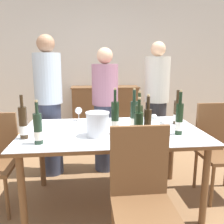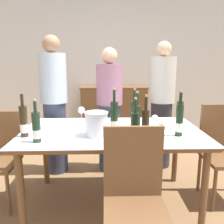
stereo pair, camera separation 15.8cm
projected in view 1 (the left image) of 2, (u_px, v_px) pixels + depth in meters
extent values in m
plane|color=olive|center=(112.00, 202.00, 2.45)|extent=(12.00, 12.00, 0.00)
cube|color=silver|center=(99.00, 62.00, 4.72)|extent=(8.00, 0.10, 2.80)
cube|color=brown|center=(105.00, 111.00, 4.65)|extent=(1.25, 0.44, 0.93)
cube|color=brown|center=(105.00, 87.00, 4.55)|extent=(1.28, 0.46, 0.02)
cylinder|color=brown|center=(22.00, 197.00, 1.89)|extent=(0.06, 0.06, 0.73)
cylinder|color=brown|center=(205.00, 186.00, 2.04)|extent=(0.06, 0.06, 0.73)
cylinder|color=brown|center=(42.00, 156.00, 2.70)|extent=(0.06, 0.06, 0.73)
cylinder|color=brown|center=(171.00, 151.00, 2.85)|extent=(0.06, 0.06, 0.73)
cube|color=brown|center=(112.00, 133.00, 2.29)|extent=(1.69, 1.00, 0.04)
cube|color=white|center=(112.00, 130.00, 2.29)|extent=(1.72, 1.03, 0.01)
cylinder|color=silver|center=(98.00, 124.00, 2.09)|extent=(0.20, 0.20, 0.22)
cylinder|color=silver|center=(98.00, 113.00, 2.07)|extent=(0.21, 0.21, 0.01)
cylinder|color=black|center=(179.00, 119.00, 2.13)|extent=(0.06, 0.06, 0.28)
cylinder|color=white|center=(179.00, 126.00, 2.14)|extent=(0.07, 0.07, 0.08)
cylinder|color=black|center=(181.00, 98.00, 2.09)|extent=(0.03, 0.03, 0.11)
cylinder|color=tan|center=(181.00, 91.00, 2.08)|extent=(0.02, 0.02, 0.02)
cylinder|color=#1E3323|center=(134.00, 116.00, 2.28)|extent=(0.07, 0.07, 0.28)
cylinder|color=silver|center=(134.00, 122.00, 2.29)|extent=(0.07, 0.07, 0.08)
cylinder|color=#1E3323|center=(134.00, 96.00, 2.24)|extent=(0.03, 0.03, 0.11)
cylinder|color=tan|center=(134.00, 89.00, 2.23)|extent=(0.02, 0.02, 0.02)
cylinder|color=#1E3323|center=(38.00, 129.00, 1.89)|extent=(0.07, 0.07, 0.25)
cylinder|color=silver|center=(38.00, 135.00, 1.90)|extent=(0.07, 0.07, 0.07)
cylinder|color=#1E3323|center=(37.00, 108.00, 1.85)|extent=(0.03, 0.03, 0.09)
cylinder|color=tan|center=(36.00, 101.00, 1.84)|extent=(0.02, 0.02, 0.02)
cylinder|color=#28381E|center=(139.00, 123.00, 1.99)|extent=(0.06, 0.06, 0.29)
cylinder|color=white|center=(139.00, 130.00, 2.00)|extent=(0.06, 0.06, 0.08)
cylinder|color=#28381E|center=(139.00, 99.00, 1.95)|extent=(0.02, 0.02, 0.10)
cylinder|color=tan|center=(140.00, 92.00, 1.94)|extent=(0.02, 0.02, 0.02)
cylinder|color=black|center=(115.00, 118.00, 2.15)|extent=(0.07, 0.07, 0.30)
cylinder|color=silver|center=(115.00, 125.00, 2.16)|extent=(0.07, 0.07, 0.08)
cylinder|color=black|center=(115.00, 96.00, 2.11)|extent=(0.02, 0.02, 0.11)
cylinder|color=tan|center=(115.00, 89.00, 2.09)|extent=(0.02, 0.02, 0.02)
cylinder|color=#332314|center=(23.00, 123.00, 2.01)|extent=(0.07, 0.07, 0.28)
cylinder|color=white|center=(24.00, 130.00, 2.03)|extent=(0.07, 0.07, 0.08)
cylinder|color=#332314|center=(21.00, 101.00, 1.97)|extent=(0.03, 0.03, 0.10)
cylinder|color=black|center=(139.00, 129.00, 1.87)|extent=(0.07, 0.07, 0.26)
cylinder|color=white|center=(138.00, 136.00, 1.88)|extent=(0.07, 0.07, 0.07)
cylinder|color=black|center=(139.00, 106.00, 1.83)|extent=(0.02, 0.02, 0.10)
cylinder|color=tan|center=(139.00, 98.00, 1.82)|extent=(0.02, 0.02, 0.02)
cylinder|color=#332314|center=(177.00, 112.00, 2.49)|extent=(0.07, 0.07, 0.25)
cylinder|color=white|center=(177.00, 117.00, 2.51)|extent=(0.07, 0.07, 0.07)
cylinder|color=#332314|center=(178.00, 95.00, 2.46)|extent=(0.03, 0.03, 0.11)
cylinder|color=#332314|center=(148.00, 125.00, 1.99)|extent=(0.06, 0.06, 0.26)
cylinder|color=silver|center=(147.00, 131.00, 2.01)|extent=(0.06, 0.06, 0.07)
cylinder|color=#332314|center=(148.00, 103.00, 1.96)|extent=(0.03, 0.03, 0.11)
cylinder|color=tan|center=(148.00, 95.00, 1.94)|extent=(0.02, 0.02, 0.02)
cylinder|color=white|center=(154.00, 128.00, 2.36)|extent=(0.06, 0.06, 0.00)
cylinder|color=white|center=(154.00, 124.00, 2.35)|extent=(0.01, 0.01, 0.08)
sphere|color=white|center=(154.00, 118.00, 2.34)|extent=(0.07, 0.07, 0.07)
cylinder|color=white|center=(164.00, 136.00, 2.11)|extent=(0.07, 0.07, 0.00)
cylinder|color=white|center=(164.00, 131.00, 2.11)|extent=(0.01, 0.01, 0.08)
sphere|color=white|center=(164.00, 124.00, 2.09)|extent=(0.08, 0.08, 0.08)
cylinder|color=white|center=(79.00, 121.00, 2.65)|extent=(0.07, 0.07, 0.00)
cylinder|color=white|center=(79.00, 117.00, 2.64)|extent=(0.01, 0.01, 0.08)
sphere|color=white|center=(79.00, 111.00, 2.63)|extent=(0.08, 0.08, 0.08)
cylinder|color=brown|center=(7.00, 199.00, 2.13)|extent=(0.03, 0.03, 0.41)
cylinder|color=brown|center=(19.00, 179.00, 2.49)|extent=(0.03, 0.03, 0.41)
cylinder|color=brown|center=(212.00, 187.00, 2.32)|extent=(0.03, 0.03, 0.43)
cylinder|color=brown|center=(195.00, 170.00, 2.68)|extent=(0.03, 0.03, 0.43)
cube|color=brown|center=(222.00, 156.00, 2.47)|extent=(0.42, 0.42, 0.04)
cube|color=brown|center=(215.00, 126.00, 2.60)|extent=(0.42, 0.04, 0.51)
cylinder|color=brown|center=(162.00, 222.00, 1.81)|extent=(0.03, 0.03, 0.43)
cube|color=brown|center=(144.00, 212.00, 1.56)|extent=(0.42, 0.42, 0.04)
cube|color=brown|center=(139.00, 161.00, 1.69)|extent=(0.42, 0.04, 0.52)
cylinder|color=#383F56|center=(51.00, 139.00, 3.01)|extent=(0.28, 0.28, 0.92)
cylinder|color=silver|center=(48.00, 78.00, 2.85)|extent=(0.33, 0.33, 0.60)
sphere|color=#A37556|center=(46.00, 43.00, 2.76)|extent=(0.21, 0.21, 0.21)
cylinder|color=#383F56|center=(105.00, 137.00, 3.12)|extent=(0.28, 0.28, 0.88)
cylinder|color=#9E667A|center=(105.00, 85.00, 2.98)|extent=(0.33, 0.33, 0.51)
sphere|color=#DBAD89|center=(105.00, 56.00, 2.90)|extent=(0.20, 0.20, 0.20)
cylinder|color=#2D2D33|center=(155.00, 133.00, 3.27)|extent=(0.28, 0.28, 0.89)
cylinder|color=beige|center=(157.00, 80.00, 3.12)|extent=(0.33, 0.33, 0.59)
sphere|color=#DBAD89|center=(158.00, 49.00, 3.04)|extent=(0.19, 0.19, 0.19)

